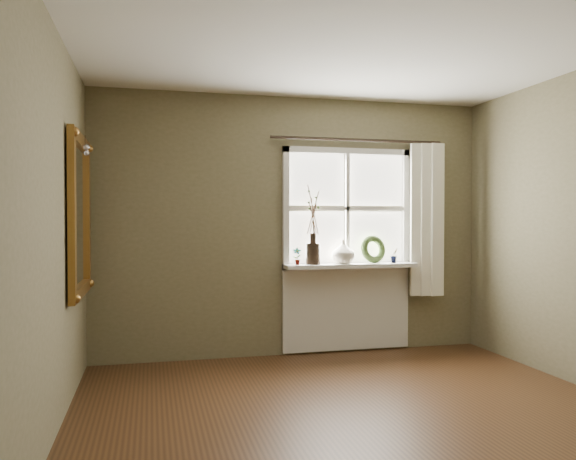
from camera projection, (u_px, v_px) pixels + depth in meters
The scene contains 15 objects.
floor at pixel (384, 438), 3.51m from camera, with size 4.50×4.50×0.00m, color #3E2513.
ceiling at pixel (386, 20), 3.46m from camera, with size 4.50×4.50×0.00m, color silver.
wall_back at pixel (294, 226), 5.72m from camera, with size 4.00×0.10×2.60m, color #686145.
wall_left at pixel (29, 232), 2.99m from camera, with size 0.10×4.50×2.60m, color #686145.
window_frame at pixel (347, 209), 5.77m from camera, with size 1.36×0.06×1.24m.
window_sill at pixel (350, 266), 5.68m from camera, with size 1.36×0.26×0.04m, color silver.
window_apron at pixel (347, 307), 5.80m from camera, with size 1.36×0.04×0.88m, color silver.
dark_jug at pixel (313, 254), 5.58m from camera, with size 0.15×0.15×0.21m, color black.
cream_vase at pixel (343, 252), 5.66m from camera, with size 0.23×0.23×0.24m, color silver.
wreath at pixel (373, 252), 5.78m from camera, with size 0.29×0.29×0.07m, color #33471F.
potted_plant_left at pixel (297, 256), 5.54m from camera, with size 0.09×0.06×0.17m, color #33471F.
potted_plant_right at pixel (394, 255), 5.79m from camera, with size 0.08×0.07×0.15m, color #33471F.
curtain at pixel (426, 220), 5.88m from camera, with size 0.36×0.12×1.59m, color #EBE7CC.
curtain_rod at pixel (358, 140), 5.73m from camera, with size 0.03×0.03×1.84m, color black.
gilt_mirror at pixel (80, 215), 4.46m from camera, with size 0.10×1.08×1.28m.
Camera 1 is at (-1.42, -3.24, 1.37)m, focal length 35.00 mm.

